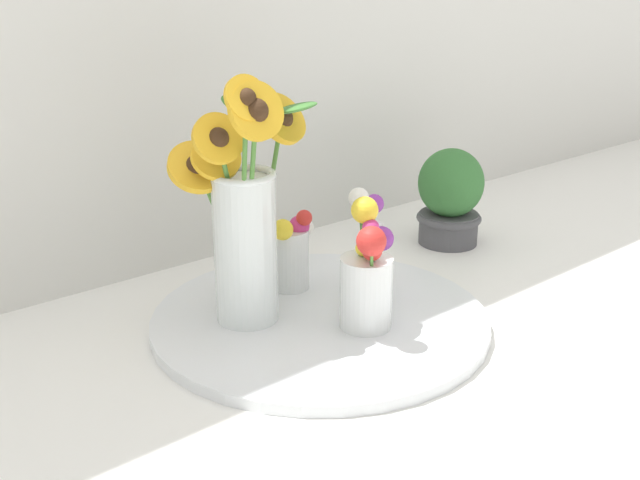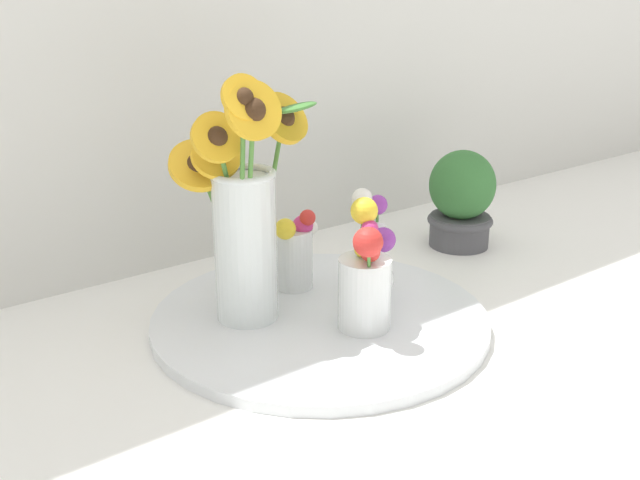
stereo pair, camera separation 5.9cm
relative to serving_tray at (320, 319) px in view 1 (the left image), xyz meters
The scene contains 7 objects.
ground_plane 0.03m from the serving_tray, 74.57° to the right, with size 6.00×6.00×0.00m, color white.
serving_tray is the anchor object (origin of this frame).
mason_jar_sunflowers 0.21m from the serving_tray, 147.20° to the left, with size 0.23×0.23×0.39m.
vase_small_center 0.12m from the serving_tray, 71.93° to the right, with size 0.09×0.10×0.20m.
vase_bulb_right 0.14m from the serving_tray, ahead, with size 0.07×0.10×0.18m.
vase_small_back 0.14m from the serving_tray, 75.05° to the left, with size 0.09×0.07×0.14m.
potted_plant 0.47m from the serving_tray, 14.98° to the left, with size 0.13×0.13×0.20m.
Camera 1 is at (-0.70, -0.80, 0.54)m, focal length 42.00 mm.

